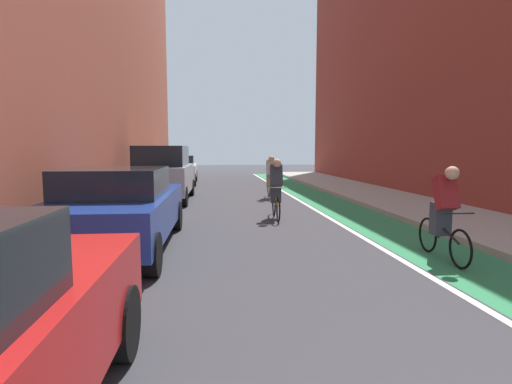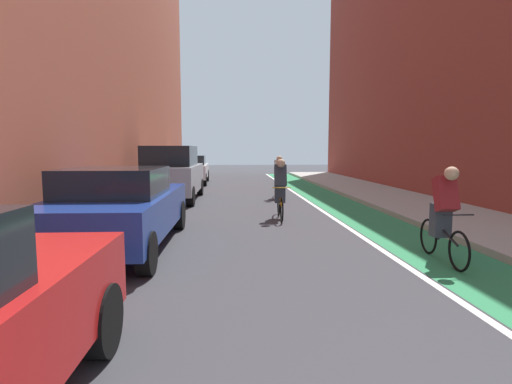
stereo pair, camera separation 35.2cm
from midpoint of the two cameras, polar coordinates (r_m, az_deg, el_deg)
The scene contains 11 objects.
ground_plane at distance 11.81m, azimuth -2.03°, elevation -2.99°, with size 71.83×71.83×0.00m, color #38383D.
bike_lane_paint at distance 14.30m, azimuth 9.53°, elevation -1.47°, with size 1.60×32.65×0.00m, color #2D8451.
lane_divider_stripe at distance 14.08m, azimuth 6.01°, elevation -1.53°, with size 0.12×32.65×0.00m, color white.
sidewalk_right at distance 15.08m, azimuth 17.96°, elevation -1.02°, with size 3.00×32.65×0.14m, color #A8A59E.
building_facade_right at distance 18.61m, azimuth 24.06°, elevation 20.53°, with size 2.40×28.65×13.32m, color brown.
parked_sedan_blue at distance 7.88m, azimuth -20.24°, elevation -2.15°, with size 2.03×4.60×1.53m.
parked_suv_silver at distance 14.82m, azimuth -13.75°, elevation 2.65°, with size 2.04×4.34×1.98m.
parked_sedan_white at distance 21.98m, azimuth -11.36°, elevation 3.18°, with size 1.92×4.28×1.53m.
cyclist_mid at distance 7.37m, azimuth 23.96°, elevation -2.71°, with size 0.48×1.68×1.60m.
cyclist_trailing at distance 10.74m, azimuth 1.94°, elevation 0.46°, with size 0.48×1.72×1.62m.
cyclist_far at distance 15.21m, azimuth 1.44°, elevation 2.13°, with size 0.48×1.73×1.62m.
Camera 1 is at (-1.06, 0.72, 1.87)m, focal length 28.09 mm.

